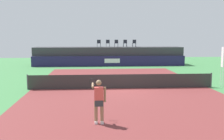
# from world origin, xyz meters

# --- Properties ---
(ground_plane) EXTENTS (48.00, 48.00, 0.00)m
(ground_plane) POSITION_xyz_m (0.00, 3.00, 0.00)
(ground_plane) COLOR #3D7A42
(court_inner) EXTENTS (12.00, 22.00, 0.00)m
(court_inner) POSITION_xyz_m (0.00, 0.00, 0.00)
(court_inner) COLOR maroon
(court_inner) RESTS_ON ground
(sponsor_wall) EXTENTS (18.00, 0.22, 1.20)m
(sponsor_wall) POSITION_xyz_m (0.00, 13.50, 0.60)
(sponsor_wall) COLOR #231E4C
(sponsor_wall) RESTS_ON ground
(spectator_platform) EXTENTS (18.00, 2.80, 2.20)m
(spectator_platform) POSITION_xyz_m (0.00, 15.30, 1.10)
(spectator_platform) COLOR #38383D
(spectator_platform) RESTS_ON ground
(spectator_chair_far_left) EXTENTS (0.44, 0.44, 0.89)m
(spectator_chair_far_left) POSITION_xyz_m (-1.19, 15.03, 2.69)
(spectator_chair_far_left) COLOR #1E232D
(spectator_chair_far_left) RESTS_ON spectator_platform
(spectator_chair_left) EXTENTS (0.46, 0.46, 0.89)m
(spectator_chair_left) POSITION_xyz_m (-0.08, 15.22, 2.69)
(spectator_chair_left) COLOR #1E232D
(spectator_chair_left) RESTS_ON spectator_platform
(spectator_chair_center) EXTENTS (0.46, 0.46, 0.89)m
(spectator_chair_center) POSITION_xyz_m (0.94, 14.93, 2.69)
(spectator_chair_center) COLOR #1E232D
(spectator_chair_center) RESTS_ON spectator_platform
(spectator_chair_right) EXTENTS (0.44, 0.44, 0.89)m
(spectator_chair_right) POSITION_xyz_m (2.04, 15.16, 2.69)
(spectator_chair_right) COLOR #1E232D
(spectator_chair_right) RESTS_ON spectator_platform
(spectator_chair_far_right) EXTENTS (0.44, 0.44, 0.89)m
(spectator_chair_far_right) POSITION_xyz_m (3.18, 15.22, 2.69)
(spectator_chair_far_right) COLOR #1E232D
(spectator_chair_far_right) RESTS_ON spectator_platform
(umpire_chair) EXTENTS (0.50, 0.50, 2.76)m
(umpire_chair) POSITION_xyz_m (7.04, 0.02, 1.59)
(umpire_chair) COLOR white
(umpire_chair) RESTS_ON ground
(tennis_net) EXTENTS (12.40, 0.02, 0.95)m
(tennis_net) POSITION_xyz_m (0.00, 0.00, 0.47)
(tennis_net) COLOR #2D2D2D
(tennis_net) RESTS_ON ground
(net_post_near) EXTENTS (0.10, 0.10, 1.00)m
(net_post_near) POSITION_xyz_m (-6.20, 0.00, 0.50)
(net_post_near) COLOR #4C4C51
(net_post_near) RESTS_ON ground
(net_post_far) EXTENTS (0.10, 0.10, 1.00)m
(net_post_far) POSITION_xyz_m (6.20, 0.00, 0.50)
(net_post_far) COLOR #4C4C51
(net_post_far) RESTS_ON ground
(tennis_player) EXTENTS (0.67, 1.13, 1.77)m
(tennis_player) POSITION_xyz_m (-1.69, -7.22, 0.96)
(tennis_player) COLOR white
(tennis_player) RESTS_ON court_inner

